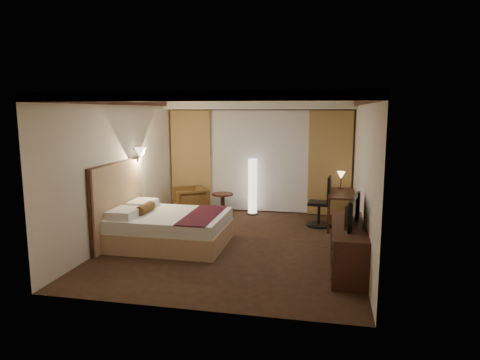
% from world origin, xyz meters
% --- Properties ---
extents(floor, '(4.50, 5.50, 0.01)m').
position_xyz_m(floor, '(0.00, 0.00, 0.00)').
color(floor, black).
rests_on(floor, ground).
extents(ceiling, '(4.50, 5.50, 0.01)m').
position_xyz_m(ceiling, '(0.00, 0.00, 2.70)').
color(ceiling, white).
rests_on(ceiling, back_wall).
extents(back_wall, '(4.50, 0.02, 2.70)m').
position_xyz_m(back_wall, '(0.00, 2.75, 1.35)').
color(back_wall, beige).
rests_on(back_wall, floor).
extents(left_wall, '(0.02, 5.50, 2.70)m').
position_xyz_m(left_wall, '(-2.25, 0.00, 1.35)').
color(left_wall, beige).
rests_on(left_wall, floor).
extents(right_wall, '(0.02, 5.50, 2.70)m').
position_xyz_m(right_wall, '(2.25, 0.00, 1.35)').
color(right_wall, beige).
rests_on(right_wall, floor).
extents(crown_molding, '(4.50, 5.50, 0.12)m').
position_xyz_m(crown_molding, '(0.00, 0.00, 2.64)').
color(crown_molding, black).
rests_on(crown_molding, ceiling).
extents(soffit, '(4.50, 0.50, 0.20)m').
position_xyz_m(soffit, '(0.00, 2.50, 2.60)').
color(soffit, white).
rests_on(soffit, ceiling).
extents(curtain_sheer, '(2.48, 0.04, 2.45)m').
position_xyz_m(curtain_sheer, '(0.00, 2.67, 1.25)').
color(curtain_sheer, silver).
rests_on(curtain_sheer, back_wall).
extents(curtain_left_drape, '(1.00, 0.14, 2.45)m').
position_xyz_m(curtain_left_drape, '(-1.70, 2.61, 1.25)').
color(curtain_left_drape, '#A6854C').
rests_on(curtain_left_drape, back_wall).
extents(curtain_right_drape, '(1.00, 0.14, 2.45)m').
position_xyz_m(curtain_right_drape, '(1.70, 2.61, 1.25)').
color(curtain_right_drape, '#A6854C').
rests_on(curtain_right_drape, back_wall).
extents(wall_sconce, '(0.24, 0.24, 0.24)m').
position_xyz_m(wall_sconce, '(-2.09, 0.51, 1.62)').
color(wall_sconce, white).
rests_on(wall_sconce, left_wall).
extents(bed, '(2.04, 1.59, 0.60)m').
position_xyz_m(bed, '(-1.17, -0.28, 0.30)').
color(bed, white).
rests_on(bed, floor).
extents(headboard, '(0.12, 1.89, 1.50)m').
position_xyz_m(headboard, '(-2.20, -0.28, 0.75)').
color(headboard, tan).
rests_on(headboard, floor).
extents(armchair, '(0.97, 0.99, 0.76)m').
position_xyz_m(armchair, '(-1.53, 1.89, 0.38)').
color(armchair, '#482E15').
rests_on(armchair, floor).
extents(side_table, '(0.50, 0.50, 0.55)m').
position_xyz_m(side_table, '(-0.75, 2.03, 0.27)').
color(side_table, black).
rests_on(side_table, floor).
extents(floor_lamp, '(0.29, 0.29, 1.36)m').
position_xyz_m(floor_lamp, '(-0.09, 2.34, 0.68)').
color(floor_lamp, white).
rests_on(floor_lamp, floor).
extents(desk, '(0.55, 1.27, 0.75)m').
position_xyz_m(desk, '(1.95, 1.63, 0.38)').
color(desk, black).
rests_on(desk, floor).
extents(desk_lamp, '(0.18, 0.18, 0.34)m').
position_xyz_m(desk_lamp, '(1.95, 2.11, 0.92)').
color(desk_lamp, '#FFD899').
rests_on(desk_lamp, desk).
extents(office_chair, '(0.57, 0.57, 1.10)m').
position_xyz_m(office_chair, '(1.49, 1.58, 0.55)').
color(office_chair, black).
rests_on(office_chair, floor).
extents(dresser, '(0.50, 1.85, 0.72)m').
position_xyz_m(dresser, '(2.00, -0.91, 0.36)').
color(dresser, black).
rests_on(dresser, floor).
extents(television, '(0.75, 1.08, 0.13)m').
position_xyz_m(television, '(1.97, -0.91, 1.00)').
color(television, black).
rests_on(television, dresser).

